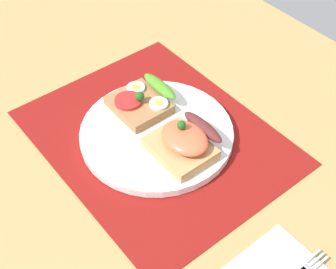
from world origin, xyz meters
The scene contains 5 objects.
ground_plane centered at (0.00, 0.00, -1.60)cm, with size 120.00×90.00×3.20cm, color tan.
placemat centered at (0.00, 0.00, 0.15)cm, with size 41.93×33.40×0.30cm, color maroon.
plate centered at (0.00, 0.00, 0.99)cm, with size 25.23×25.23×1.38cm, color white.
sandwich_egg_tomato centered at (-6.09, 1.68, 3.00)cm, with size 9.39×9.70×3.86cm.
sandwich_salmon centered at (6.12, 0.90, 3.66)cm, with size 10.01×9.38×5.54cm.
Camera 1 is at (44.69, -33.38, 58.89)cm, focal length 52.29 mm.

